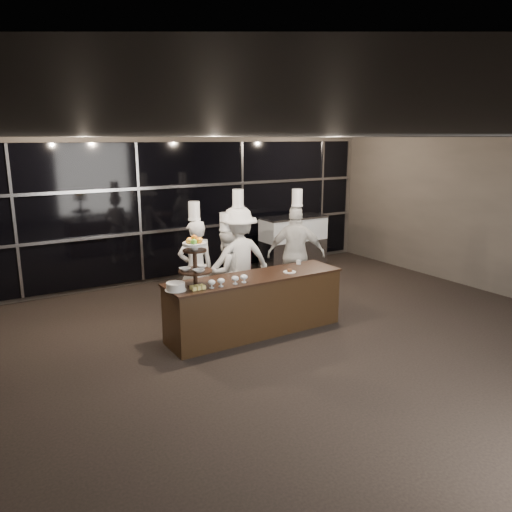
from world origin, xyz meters
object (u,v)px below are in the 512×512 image
chef_b (226,270)px  chef_c (239,259)px  layer_cake (176,287)px  chef_d (296,254)px  buffet_counter (255,304)px  display_stand (195,257)px  chef_a (196,267)px  display_case (293,240)px

chef_b → chef_c: size_ratio=0.82×
layer_cake → chef_d: (2.78, 0.98, -0.06)m
buffet_counter → layer_cake: bearing=-177.8°
display_stand → chef_a: bearing=65.1°
buffet_counter → chef_d: chef_d is taller
display_stand → layer_cake: size_ratio=2.48×
display_case → chef_b: size_ratio=0.87×
buffet_counter → display_case: 4.00m
layer_cake → chef_c: (1.65, 1.13, -0.05)m
display_case → chef_d: (-1.33, -1.93, 0.23)m
display_stand → chef_c: (1.32, 1.08, -0.41)m
display_stand → chef_d: size_ratio=0.36×
chef_a → chef_c: 0.78m
chef_a → layer_cake: bearing=-125.2°
chef_c → chef_d: 1.14m
chef_a → display_stand: bearing=-114.9°
chef_a → chef_d: (1.90, -0.27, 0.05)m
chef_d → display_stand: bearing=-159.2°
buffet_counter → chef_d: (1.46, 0.93, 0.45)m
buffet_counter → chef_a: (-0.44, 1.21, 0.40)m
display_case → chef_c: 3.05m
display_case → chef_a: bearing=-152.8°
display_stand → chef_c: 1.75m
chef_c → chef_d: size_ratio=1.02×
display_stand → chef_a: chef_a is taller
buffet_counter → chef_c: bearing=73.4°
chef_a → chef_d: 1.92m
layer_cake → chef_c: size_ratio=0.14×
buffet_counter → chef_a: chef_a is taller
buffet_counter → chef_d: bearing=32.6°
chef_c → chef_d: bearing=-7.3°
layer_cake → display_case: (4.11, 2.91, -0.29)m
chef_b → buffet_counter: bearing=-94.4°
chef_a → chef_b: size_ratio=1.12×
buffet_counter → chef_c: size_ratio=1.33×
chef_c → chef_a: bearing=170.5°
layer_cake → chef_a: bearing=54.8°
layer_cake → chef_a: (0.89, 1.26, -0.11)m
buffet_counter → chef_d: 1.79m
chef_c → display_case: bearing=35.9°
buffet_counter → chef_b: size_ratio=1.62×
display_stand → layer_cake: display_stand is taller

